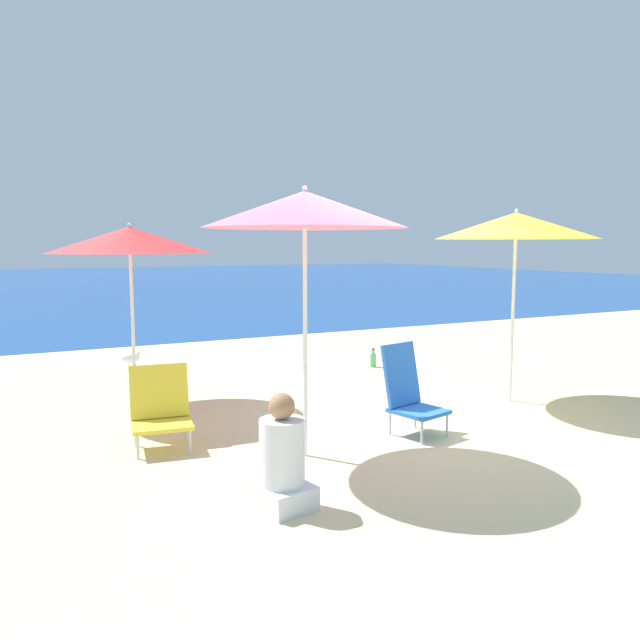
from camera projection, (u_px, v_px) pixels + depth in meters
ground_plane at (407, 427)px, 6.00m from camera, size 60.00×60.00×0.00m
sea_water at (82, 283)px, 29.09m from camera, size 60.00×40.00×0.01m
beach_umbrella_yellow at (516, 226)px, 6.79m from camera, size 1.74×1.74×2.14m
beach_umbrella_red at (130, 240)px, 6.60m from camera, size 1.72×1.72×1.98m
beach_umbrella_pink at (305, 210)px, 4.96m from camera, size 1.66×1.66×2.21m
beach_chair_yellow at (160, 407)px, 5.40m from camera, size 0.56×0.54×0.70m
beach_chair_blue at (409, 391)px, 5.78m from camera, size 0.53×0.60×0.83m
person_seated_near at (282, 462)px, 4.14m from camera, size 0.40×0.45×0.78m
water_bottle at (373, 360)px, 8.96m from camera, size 0.09×0.09×0.27m
seagull at (131, 358)px, 8.92m from camera, size 0.27×0.11×0.23m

